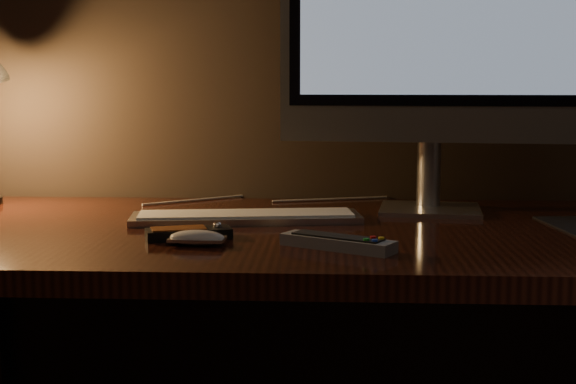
{
  "coord_description": "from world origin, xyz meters",
  "views": [
    {
      "loc": [
        0.04,
        0.39,
        1.01
      ],
      "look_at": [
        -0.03,
        1.73,
        0.83
      ],
      "focal_mm": 50.0,
      "sensor_mm": 36.0,
      "label": 1
    }
  ],
  "objects_px": {
    "keyboard": "(246,217)",
    "tv_remote": "(338,242)",
    "mouse": "(197,240)",
    "media_remote": "(189,233)",
    "desk": "(306,285)",
    "monitor": "(435,21)"
  },
  "relations": [
    {
      "from": "media_remote",
      "to": "tv_remote",
      "type": "height_order",
      "value": "media_remote"
    },
    {
      "from": "keyboard",
      "to": "media_remote",
      "type": "bearing_deg",
      "value": -120.97
    },
    {
      "from": "keyboard",
      "to": "tv_remote",
      "type": "bearing_deg",
      "value": -64.13
    },
    {
      "from": "media_remote",
      "to": "tv_remote",
      "type": "distance_m",
      "value": 0.27
    },
    {
      "from": "desk",
      "to": "mouse",
      "type": "distance_m",
      "value": 0.33
    },
    {
      "from": "desk",
      "to": "keyboard",
      "type": "relative_size",
      "value": 3.6
    },
    {
      "from": "monitor",
      "to": "media_remote",
      "type": "xyz_separation_m",
      "value": [
        -0.45,
        -0.31,
        -0.38
      ]
    },
    {
      "from": "monitor",
      "to": "mouse",
      "type": "height_order",
      "value": "monitor"
    },
    {
      "from": "tv_remote",
      "to": "keyboard",
      "type": "bearing_deg",
      "value": 153.52
    },
    {
      "from": "keyboard",
      "to": "tv_remote",
      "type": "xyz_separation_m",
      "value": [
        0.18,
        -0.26,
        0.0
      ]
    },
    {
      "from": "desk",
      "to": "monitor",
      "type": "distance_m",
      "value": 0.59
    },
    {
      "from": "mouse",
      "to": "tv_remote",
      "type": "height_order",
      "value": "tv_remote"
    },
    {
      "from": "desk",
      "to": "keyboard",
      "type": "bearing_deg",
      "value": -175.93
    },
    {
      "from": "monitor",
      "to": "keyboard",
      "type": "relative_size",
      "value": 1.49
    },
    {
      "from": "mouse",
      "to": "tv_remote",
      "type": "relative_size",
      "value": 0.48
    },
    {
      "from": "desk",
      "to": "mouse",
      "type": "relative_size",
      "value": 17.43
    },
    {
      "from": "mouse",
      "to": "media_remote",
      "type": "bearing_deg",
      "value": 115.89
    },
    {
      "from": "tv_remote",
      "to": "desk",
      "type": "bearing_deg",
      "value": 131.84
    },
    {
      "from": "desk",
      "to": "monitor",
      "type": "height_order",
      "value": "monitor"
    },
    {
      "from": "desk",
      "to": "media_remote",
      "type": "relative_size",
      "value": 10.36
    },
    {
      "from": "mouse",
      "to": "tv_remote",
      "type": "distance_m",
      "value": 0.23
    },
    {
      "from": "keyboard",
      "to": "mouse",
      "type": "relative_size",
      "value": 4.84
    }
  ]
}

